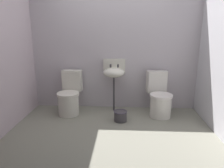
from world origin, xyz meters
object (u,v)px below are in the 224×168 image
Objects in this scene: toilet_left at (70,97)px; toilet_right at (159,98)px; sink at (114,72)px; bucket at (120,116)px.

toilet_right is at bearing -176.89° from toilet_left.
toilet_left is 1.66m from toilet_right.
sink reaches higher than toilet_right.
toilet_left is 0.95m from sink.
toilet_left and toilet_right have the same top height.
toilet_left reaches higher than bucket.
toilet_right is 3.32× the size of bucket.
toilet_left is 3.32× the size of bucket.
sink reaches higher than toilet_left.
toilet_left is at bearing -9.26° from toilet_right.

